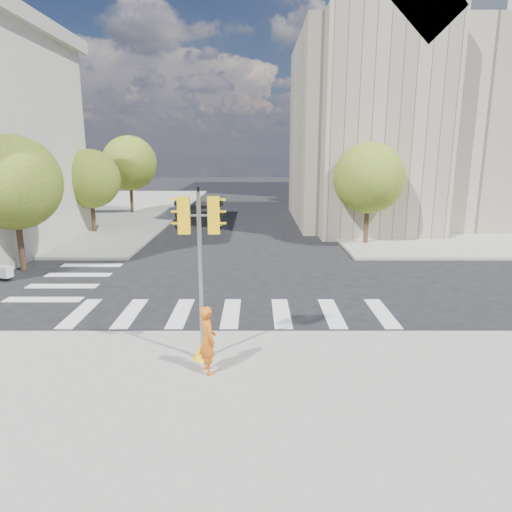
{
  "coord_description": "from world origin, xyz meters",
  "views": [
    {
      "loc": [
        0.79,
        -17.4,
        5.69
      ],
      "look_at": [
        0.79,
        -1.99,
        2.1
      ],
      "focal_mm": 32.0,
      "sensor_mm": 36.0,
      "label": 1
    }
  ],
  "objects": [
    {
      "name": "civic_building",
      "position": [
        15.59,
        19.12,
        7.26
      ],
      "size": [
        26.0,
        16.0,
        19.39
      ],
      "color": "#A29780",
      "rests_on": "ground"
    },
    {
      "name": "lamp_near",
      "position": [
        8.0,
        14.0,
        4.58
      ],
      "size": [
        0.35,
        0.18,
        8.11
      ],
      "color": "black",
      "rests_on": "sidewalk_far_right"
    },
    {
      "name": "tree_lw_near",
      "position": [
        -10.5,
        4.0,
        4.2
      ],
      "size": [
        4.4,
        4.4,
        6.41
      ],
      "color": "#382616",
      "rests_on": "ground"
    },
    {
      "name": "tree_re_near",
      "position": [
        7.5,
        10.0,
        4.05
      ],
      "size": [
        4.2,
        4.2,
        6.16
      ],
      "color": "#382616",
      "rests_on": "ground"
    },
    {
      "name": "tree_re_far",
      "position": [
        7.5,
        34.0,
        3.87
      ],
      "size": [
        4.0,
        4.0,
        5.88
      ],
      "color": "#382616",
      "rests_on": "ground"
    },
    {
      "name": "sidewalk_near",
      "position": [
        0.0,
        -11.0,
        0.07
      ],
      "size": [
        30.0,
        14.0,
        0.15
      ],
      "primitive_type": "cube",
      "color": "gray",
      "rests_on": "ground"
    },
    {
      "name": "tree_lw_mid",
      "position": [
        -10.5,
        14.0,
        3.76
      ],
      "size": [
        4.0,
        4.0,
        5.77
      ],
      "color": "#382616",
      "rests_on": "ground"
    },
    {
      "name": "office_tower",
      "position": [
        22.0,
        42.0,
        15.0
      ],
      "size": [
        20.0,
        18.0,
        30.0
      ],
      "primitive_type": "cube",
      "color": "#9EA0A3",
      "rests_on": "ground"
    },
    {
      "name": "tree_lw_far",
      "position": [
        -10.5,
        24.0,
        4.54
      ],
      "size": [
        4.8,
        4.8,
        6.95
      ],
      "color": "#382616",
      "rests_on": "ground"
    },
    {
      "name": "sidewalk_far_left",
      "position": [
        -20.0,
        26.0,
        0.07
      ],
      "size": [
        28.0,
        40.0,
        0.15
      ],
      "primitive_type": "cube",
      "color": "gray",
      "rests_on": "ground"
    },
    {
      "name": "lamp_far",
      "position": [
        8.0,
        28.0,
        4.58
      ],
      "size": [
        0.35,
        0.18,
        8.11
      ],
      "color": "black",
      "rests_on": "sidewalk_far_right"
    },
    {
      "name": "tree_re_mid",
      "position": [
        7.5,
        22.0,
        4.35
      ],
      "size": [
        4.6,
        4.6,
        6.66
      ],
      "color": "#382616",
      "rests_on": "ground"
    },
    {
      "name": "ground",
      "position": [
        0.0,
        0.0,
        0.0
      ],
      "size": [
        160.0,
        160.0,
        0.0
      ],
      "primitive_type": "plane",
      "color": "black",
      "rests_on": "ground"
    },
    {
      "name": "traffic_signal",
      "position": [
        -0.66,
        -5.91,
        2.12
      ],
      "size": [
        1.06,
        0.56,
        4.64
      ],
      "rotation": [
        0.0,
        0.0,
        0.01
      ],
      "color": "yellow",
      "rests_on": "sidewalk_near"
    },
    {
      "name": "photographer",
      "position": [
        -0.43,
        -6.69,
        1.03
      ],
      "size": [
        0.64,
        0.76,
        1.77
      ],
      "primitive_type": "imported",
      "rotation": [
        0.0,
        0.0,
        1.98
      ],
      "color": "#D35D13",
      "rests_on": "sidewalk_near"
    },
    {
      "name": "sidewalk_far_right",
      "position": [
        20.0,
        26.0,
        0.07
      ],
      "size": [
        28.0,
        40.0,
        0.15
      ],
      "primitive_type": "cube",
      "color": "gray",
      "rests_on": "ground"
    }
  ]
}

